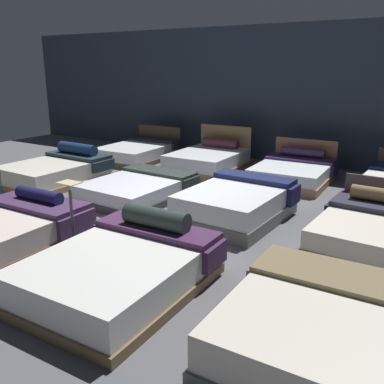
{
  "coord_description": "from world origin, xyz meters",
  "views": [
    {
      "loc": [
        4.05,
        -5.86,
        2.47
      ],
      "look_at": [
        0.37,
        -0.01,
        0.41
      ],
      "focal_mm": 39.64,
      "sensor_mm": 36.0,
      "label": 1
    }
  ],
  "objects_px": {
    "bed_8": "(139,152)",
    "bed_4": "(57,171)",
    "price_sign": "(73,231)",
    "bed_1": "(6,231)",
    "bed_9": "(208,160)",
    "bed_7": "(379,229)",
    "bed_2": "(121,269)",
    "bed_6": "(236,204)",
    "bed_10": "(294,172)",
    "bed_5": "(138,189)",
    "bed_3": "(310,325)"
  },
  "relations": [
    {
      "from": "bed_8",
      "to": "price_sign",
      "type": "height_order",
      "value": "price_sign"
    },
    {
      "from": "bed_4",
      "to": "price_sign",
      "type": "bearing_deg",
      "value": -36.53
    },
    {
      "from": "bed_9",
      "to": "price_sign",
      "type": "relative_size",
      "value": 1.9
    },
    {
      "from": "bed_7",
      "to": "bed_9",
      "type": "bearing_deg",
      "value": 150.38
    },
    {
      "from": "bed_7",
      "to": "bed_10",
      "type": "distance_m",
      "value": 3.47
    },
    {
      "from": "bed_1",
      "to": "bed_6",
      "type": "height_order",
      "value": "bed_1"
    },
    {
      "from": "bed_2",
      "to": "price_sign",
      "type": "distance_m",
      "value": 1.08
    },
    {
      "from": "bed_1",
      "to": "bed_8",
      "type": "bearing_deg",
      "value": 109.73
    },
    {
      "from": "bed_1",
      "to": "price_sign",
      "type": "height_order",
      "value": "price_sign"
    },
    {
      "from": "bed_7",
      "to": "bed_1",
      "type": "bearing_deg",
      "value": -144.71
    },
    {
      "from": "bed_3",
      "to": "bed_4",
      "type": "height_order",
      "value": "bed_4"
    },
    {
      "from": "bed_5",
      "to": "bed_9",
      "type": "xyz_separation_m",
      "value": [
        -0.05,
        2.81,
        0.05
      ]
    },
    {
      "from": "bed_8",
      "to": "bed_10",
      "type": "bearing_deg",
      "value": -2.17
    },
    {
      "from": "bed_5",
      "to": "bed_9",
      "type": "distance_m",
      "value": 2.81
    },
    {
      "from": "bed_1",
      "to": "bed_3",
      "type": "xyz_separation_m",
      "value": [
        4.33,
        0.03,
        0.0
      ]
    },
    {
      "from": "bed_8",
      "to": "bed_4",
      "type": "bearing_deg",
      "value": -91.64
    },
    {
      "from": "bed_1",
      "to": "bed_2",
      "type": "distance_m",
      "value": 2.18
    },
    {
      "from": "bed_5",
      "to": "bed_10",
      "type": "relative_size",
      "value": 1.03
    },
    {
      "from": "bed_2",
      "to": "bed_7",
      "type": "xyz_separation_m",
      "value": [
        2.26,
        2.94,
        -0.02
      ]
    },
    {
      "from": "price_sign",
      "to": "bed_3",
      "type": "bearing_deg",
      "value": -3.37
    },
    {
      "from": "bed_1",
      "to": "bed_10",
      "type": "relative_size",
      "value": 1.05
    },
    {
      "from": "bed_1",
      "to": "bed_2",
      "type": "bearing_deg",
      "value": -2.31
    },
    {
      "from": "bed_4",
      "to": "bed_7",
      "type": "distance_m",
      "value": 6.58
    },
    {
      "from": "bed_9",
      "to": "bed_8",
      "type": "bearing_deg",
      "value": 178.42
    },
    {
      "from": "bed_5",
      "to": "bed_6",
      "type": "relative_size",
      "value": 1.05
    },
    {
      "from": "price_sign",
      "to": "bed_1",
      "type": "bearing_deg",
      "value": -168.93
    },
    {
      "from": "bed_2",
      "to": "bed_6",
      "type": "bearing_deg",
      "value": 87.18
    },
    {
      "from": "bed_7",
      "to": "bed_5",
      "type": "bearing_deg",
      "value": -176.59
    },
    {
      "from": "bed_1",
      "to": "price_sign",
      "type": "bearing_deg",
      "value": 9.77
    },
    {
      "from": "bed_6",
      "to": "price_sign",
      "type": "bearing_deg",
      "value": -111.83
    },
    {
      "from": "bed_3",
      "to": "bed_9",
      "type": "height_order",
      "value": "bed_9"
    },
    {
      "from": "bed_5",
      "to": "bed_6",
      "type": "height_order",
      "value": "bed_6"
    },
    {
      "from": "bed_2",
      "to": "bed_5",
      "type": "relative_size",
      "value": 1.05
    },
    {
      "from": "bed_6",
      "to": "price_sign",
      "type": "height_order",
      "value": "price_sign"
    },
    {
      "from": "bed_4",
      "to": "bed_7",
      "type": "bearing_deg",
      "value": 2.42
    },
    {
      "from": "bed_10",
      "to": "bed_9",
      "type": "bearing_deg",
      "value": 177.13
    },
    {
      "from": "bed_4",
      "to": "bed_6",
      "type": "xyz_separation_m",
      "value": [
        4.38,
        -0.01,
        0.01
      ]
    },
    {
      "from": "bed_5",
      "to": "bed_9",
      "type": "bearing_deg",
      "value": 92.71
    },
    {
      "from": "bed_2",
      "to": "bed_9",
      "type": "relative_size",
      "value": 1.07
    },
    {
      "from": "bed_6",
      "to": "bed_7",
      "type": "relative_size",
      "value": 0.95
    },
    {
      "from": "bed_7",
      "to": "bed_9",
      "type": "distance_m",
      "value": 5.15
    },
    {
      "from": "bed_1",
      "to": "bed_5",
      "type": "bearing_deg",
      "value": 86.54
    },
    {
      "from": "bed_5",
      "to": "bed_6",
      "type": "xyz_separation_m",
      "value": [
        2.13,
        -0.04,
        0.08
      ]
    },
    {
      "from": "bed_10",
      "to": "price_sign",
      "type": "height_order",
      "value": "price_sign"
    },
    {
      "from": "bed_2",
      "to": "price_sign",
      "type": "xyz_separation_m",
      "value": [
        -1.04,
        0.26,
        0.16
      ]
    },
    {
      "from": "bed_2",
      "to": "bed_8",
      "type": "height_order",
      "value": "bed_8"
    },
    {
      "from": "bed_4",
      "to": "bed_10",
      "type": "distance_m",
      "value": 5.22
    },
    {
      "from": "bed_2",
      "to": "bed_10",
      "type": "height_order",
      "value": "bed_10"
    },
    {
      "from": "bed_4",
      "to": "bed_9",
      "type": "height_order",
      "value": "bed_9"
    },
    {
      "from": "bed_1",
      "to": "bed_8",
      "type": "distance_m",
      "value": 6.02
    }
  ]
}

